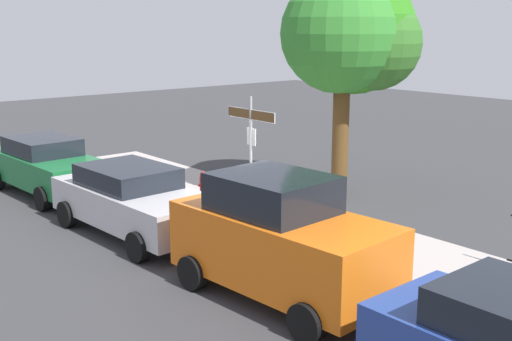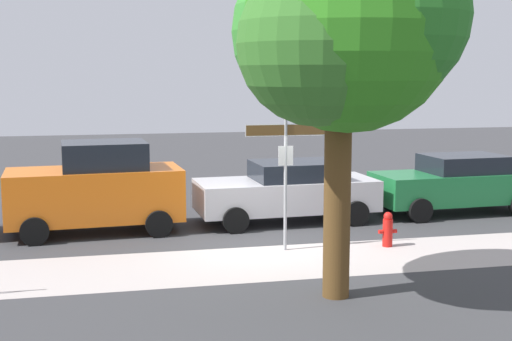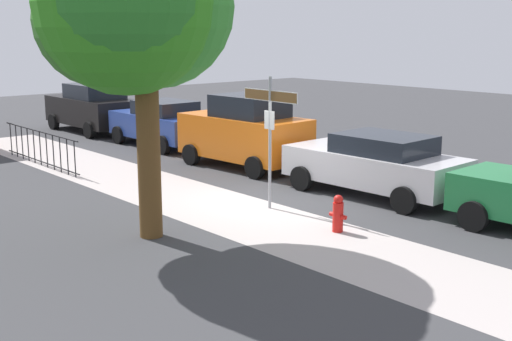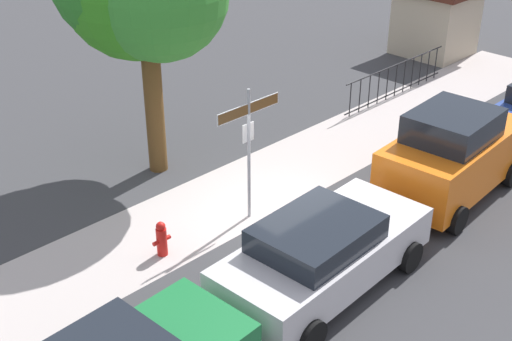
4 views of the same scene
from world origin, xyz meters
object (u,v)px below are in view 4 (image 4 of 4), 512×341
object	(u,v)px
utility_shed	(436,19)
car_orange	(452,154)
street_sign	(249,131)
fire_hydrant	(162,239)
car_silver	(323,252)

from	to	relation	value
utility_shed	car_orange	bearing A→B (deg)	-145.81
street_sign	fire_hydrant	xyz separation A→B (m)	(-2.30, 0.20, -1.73)
utility_shed	fire_hydrant	distance (m)	15.51
fire_hydrant	car_silver	bearing A→B (deg)	-63.87
street_sign	fire_hydrant	distance (m)	2.89
car_silver	utility_shed	size ratio (longest dim) A/B	1.70
street_sign	utility_shed	size ratio (longest dim) A/B	1.11
car_orange	fire_hydrant	world-z (taller)	car_orange
fire_hydrant	street_sign	bearing A→B (deg)	-4.94
car_orange	utility_shed	xyz separation A→B (m)	(8.87, 6.02, 0.19)
street_sign	car_orange	world-z (taller)	street_sign
car_silver	utility_shed	distance (m)	15.03
street_sign	utility_shed	distance (m)	13.32
car_silver	street_sign	bearing A→B (deg)	71.23
street_sign	car_orange	distance (m)	4.88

